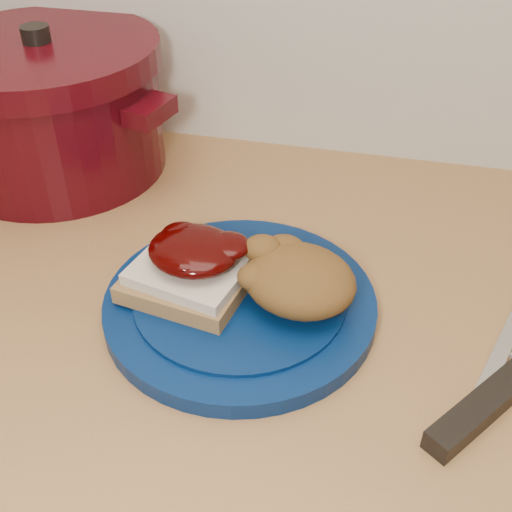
% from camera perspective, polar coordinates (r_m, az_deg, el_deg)
% --- Properties ---
extents(plate, '(0.30, 0.30, 0.02)m').
position_cam_1_polar(plate, '(0.58, -1.42, -4.30)').
color(plate, '#051C49').
rests_on(plate, wood_countertop).
extents(sandwich, '(0.12, 0.11, 0.05)m').
position_cam_1_polar(sandwich, '(0.57, -5.81, -0.92)').
color(sandwich, olive).
rests_on(sandwich, plate).
extents(stuffing_mound, '(0.12, 0.11, 0.05)m').
position_cam_1_polar(stuffing_mound, '(0.55, 3.88, -2.15)').
color(stuffing_mound, brown).
rests_on(stuffing_mound, plate).
extents(butter_knife, '(0.07, 0.17, 0.00)m').
position_cam_1_polar(butter_knife, '(0.59, 21.38, -6.97)').
color(butter_knife, silver).
rests_on(butter_knife, wood_countertop).
extents(dutch_oven, '(0.32, 0.32, 0.17)m').
position_cam_1_polar(dutch_oven, '(0.80, -17.79, 12.55)').
color(dutch_oven, '#3B050C').
rests_on(dutch_oven, wood_countertop).
extents(pepper_grinder, '(0.07, 0.07, 0.13)m').
position_cam_1_polar(pepper_grinder, '(0.81, -20.51, 10.97)').
color(pepper_grinder, black).
rests_on(pepper_grinder, wood_countertop).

